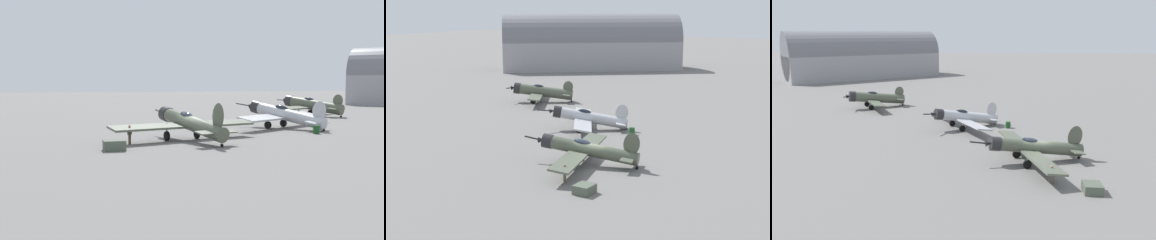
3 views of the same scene
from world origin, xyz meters
The scene contains 7 objects.
ground_plane centered at (0.00, 0.00, 0.00)m, with size 400.00×400.00×0.00m, color slate.
airplane_foreground centered at (-0.49, -0.16, 1.52)m, with size 10.79×13.49×3.45m.
airplane_mid_apron centered at (-8.46, 12.40, 1.48)m, with size 9.40×11.89×3.15m.
airplane_far_line centered at (-24.54, 24.39, 1.63)m, with size 9.12×11.21×3.32m.
ground_crew_mechanic centered at (0.72, -5.30, 0.95)m, with size 0.55×0.39×1.57m.
equipment_crate centered at (3.67, -6.80, 0.37)m, with size 1.43×1.60×0.75m.
fuel_drum centered at (-2.84, 13.12, 0.41)m, with size 0.67×0.67×0.81m.
Camera 1 is at (38.59, -10.13, 4.97)m, focal length 45.01 mm.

